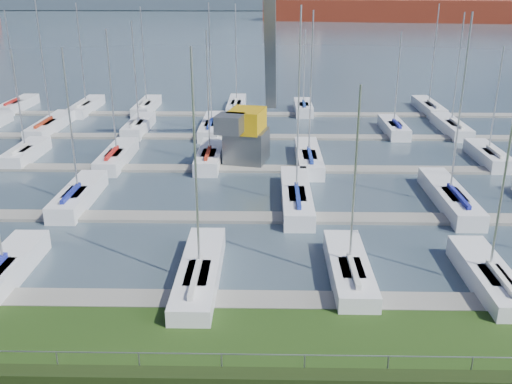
{
  "coord_description": "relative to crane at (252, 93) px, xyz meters",
  "views": [
    {
      "loc": [
        0.61,
        -17.17,
        13.76
      ],
      "look_at": [
        0.0,
        12.0,
        3.0
      ],
      "focal_mm": 40.0,
      "sensor_mm": 36.0,
      "label": 1
    }
  ],
  "objects": [
    {
      "name": "crane",
      "position": [
        0.0,
        0.0,
        0.0
      ],
      "size": [
        4.97,
        13.42,
        22.35
      ],
      "rotation": [
        0.0,
        0.0,
        -0.22
      ],
      "color": "#515558",
      "rests_on": "water"
    },
    {
      "name": "water",
      "position": [
        0.64,
        230.94,
        -5.73
      ],
      "size": [
        800.0,
        540.0,
        0.2
      ],
      "primitive_type": "cube",
      "color": "#3D4D5A"
    },
    {
      "name": "docks",
      "position": [
        0.64,
        -3.06,
        -5.55
      ],
      "size": [
        90.0,
        41.6,
        0.25
      ],
      "color": "slate",
      "rests_on": "water"
    },
    {
      "name": "sailboat_fleet",
      "position": [
        -3.55,
        -0.69,
        0.06
      ],
      "size": [
        76.25,
        49.85,
        13.07
      ],
      "color": "navy",
      "rests_on": "water"
    },
    {
      "name": "cargo_ship_mid",
      "position": [
        42.04,
        182.72,
        -1.72
      ],
      "size": [
        94.55,
        34.12,
        21.5
      ],
      "rotation": [
        0.0,
        0.0,
        -0.18
      ],
      "color": "maroon",
      "rests_on": "water"
    },
    {
      "name": "hedge",
      "position": [
        0.64,
        -29.46,
        -4.98
      ],
      "size": [
        80.0,
        0.7,
        0.7
      ],
      "primitive_type": "cube",
      "color": "black",
      "rests_on": "grass"
    },
    {
      "name": "fence",
      "position": [
        0.64,
        -29.06,
        -4.13
      ],
      "size": [
        80.0,
        0.04,
        0.04
      ],
      "primitive_type": "cylinder",
      "rotation": [
        0.0,
        1.57,
        0.0
      ],
      "color": "gray",
      "rests_on": "grass"
    }
  ]
}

